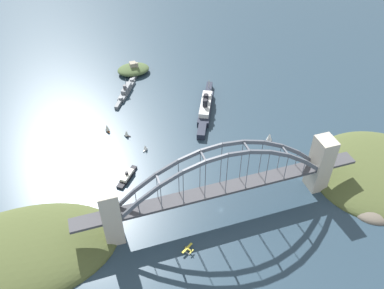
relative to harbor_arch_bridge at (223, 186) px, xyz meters
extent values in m
plane|color=#283D4C|center=(0.00, 0.00, -28.76)|extent=(1400.00, 1400.00, 0.00)
cube|color=beige|center=(-90.57, 0.00, -1.49)|extent=(14.51, 17.26, 54.55)
cube|color=beige|center=(90.57, 0.00, -1.49)|extent=(14.51, 17.26, 54.55)
cube|color=#47474C|center=(0.00, 0.00, -2.82)|extent=(166.63, 13.36, 2.40)
cube|color=#47474C|center=(-109.83, 0.00, -2.82)|extent=(24.00, 13.36, 2.40)
cube|color=#47474C|center=(109.83, 0.00, -2.82)|extent=(24.00, 13.36, 2.40)
cube|color=slate|center=(-78.25, -6.01, 4.83)|extent=(19.50, 1.80, 17.71)
cube|color=slate|center=(-60.86, -6.01, 18.44)|extent=(19.20, 1.80, 14.55)
cube|color=slate|center=(-43.47, -6.01, 28.65)|extent=(18.79, 1.80, 11.38)
cube|color=slate|center=(-26.08, -6.01, 35.45)|extent=(18.29, 1.80, 8.17)
cube|color=slate|center=(-8.69, -6.01, 38.85)|extent=(17.70, 1.80, 4.89)
cube|color=slate|center=(8.69, -6.01, 38.85)|extent=(17.70, 1.80, 4.89)
cube|color=slate|center=(26.08, -6.01, 35.45)|extent=(18.29, 1.80, 8.17)
cube|color=slate|center=(43.47, -6.01, 28.65)|extent=(18.79, 1.80, 11.38)
cube|color=slate|center=(60.86, -6.01, 18.44)|extent=(19.20, 1.80, 14.55)
cube|color=slate|center=(78.25, -6.01, 4.83)|extent=(19.50, 1.80, 17.71)
cube|color=slate|center=(-78.25, 6.01, 4.83)|extent=(19.50, 1.80, 17.71)
cube|color=slate|center=(-60.86, 6.01, 18.44)|extent=(19.20, 1.80, 14.55)
cube|color=slate|center=(-43.47, 6.01, 28.65)|extent=(18.79, 1.80, 11.38)
cube|color=slate|center=(-26.08, 6.01, 35.45)|extent=(18.29, 1.80, 8.17)
cube|color=slate|center=(-8.69, 6.01, 38.85)|extent=(17.70, 1.80, 4.89)
cube|color=slate|center=(8.69, 6.01, 38.85)|extent=(17.70, 1.80, 4.89)
cube|color=slate|center=(26.08, 6.01, 35.45)|extent=(18.29, 1.80, 8.17)
cube|color=slate|center=(43.47, 6.01, 28.65)|extent=(18.79, 1.80, 11.38)
cube|color=slate|center=(60.86, 6.01, 18.44)|extent=(19.20, 1.80, 14.55)
cube|color=slate|center=(78.25, 6.01, 4.83)|extent=(19.50, 1.80, 17.71)
cube|color=slate|center=(-86.94, 0.00, -2.82)|extent=(1.40, 12.02, 1.40)
cube|color=slate|center=(-52.17, 0.00, 24.39)|extent=(1.40, 12.02, 1.40)
cube|color=slate|center=(-17.39, 0.00, 38.00)|extent=(1.40, 12.02, 1.40)
cube|color=slate|center=(17.39, 0.00, 38.00)|extent=(1.40, 12.02, 1.40)
cube|color=slate|center=(52.17, 0.00, 24.39)|extent=(1.40, 12.02, 1.40)
cube|color=slate|center=(86.94, 0.00, -2.82)|extent=(1.40, 12.02, 1.40)
cylinder|color=slate|center=(-69.55, -6.01, 5.43)|extent=(0.56, 0.56, 14.11)
cylinder|color=slate|center=(-69.55, 6.01, 5.43)|extent=(0.56, 0.56, 14.11)
cylinder|color=slate|center=(-52.17, -6.01, 11.39)|extent=(0.56, 0.56, 26.02)
cylinder|color=slate|center=(-52.17, 6.01, 11.39)|extent=(0.56, 0.56, 26.02)
cylinder|color=slate|center=(-34.78, -6.01, 15.64)|extent=(0.56, 0.56, 34.52)
cylinder|color=slate|center=(-34.78, 6.01, 15.64)|extent=(0.56, 0.56, 34.52)
cylinder|color=slate|center=(-17.39, -6.01, 18.19)|extent=(0.56, 0.56, 39.62)
cylinder|color=slate|center=(-17.39, 6.01, 18.19)|extent=(0.56, 0.56, 39.62)
cylinder|color=slate|center=(0.00, -6.01, 19.04)|extent=(0.56, 0.56, 41.32)
cylinder|color=slate|center=(0.00, 6.01, 19.04)|extent=(0.56, 0.56, 41.32)
cylinder|color=slate|center=(17.39, -6.01, 18.19)|extent=(0.56, 0.56, 39.62)
cylinder|color=slate|center=(17.39, 6.01, 18.19)|extent=(0.56, 0.56, 39.62)
cylinder|color=slate|center=(34.78, -6.01, 15.64)|extent=(0.56, 0.56, 34.52)
cylinder|color=slate|center=(34.78, 6.01, 15.64)|extent=(0.56, 0.56, 34.52)
cylinder|color=slate|center=(52.17, -6.01, 11.39)|extent=(0.56, 0.56, 26.02)
cylinder|color=slate|center=(52.17, 6.01, 11.39)|extent=(0.56, 0.56, 26.02)
cylinder|color=slate|center=(69.55, -6.01, 5.43)|extent=(0.56, 0.56, 14.11)
cylinder|color=slate|center=(69.55, 6.01, 5.43)|extent=(0.56, 0.56, 14.11)
ellipsoid|color=#4C562D|center=(-166.51, 6.47, -28.76)|extent=(159.75, 95.45, 25.21)
ellipsoid|color=#4C562D|center=(157.53, -5.88, -28.76)|extent=(131.33, 123.17, 21.26)
ellipsoid|color=#756B5B|center=(127.98, -39.76, -28.76)|extent=(45.97, 36.95, 11.70)
cube|color=#1E2333|center=(35.32, 138.89, -25.44)|extent=(37.55, 61.17, 6.65)
cube|color=#1E2333|center=(52.85, 176.14, -25.44)|extent=(14.95, 21.54, 6.65)
cube|color=#1E2333|center=(17.78, 101.64, -25.44)|extent=(16.19, 22.12, 6.65)
cube|color=white|center=(35.32, 138.89, -19.42)|extent=(29.29, 46.41, 5.38)
cube|color=white|center=(40.74, 150.42, -15.13)|extent=(12.78, 13.19, 3.20)
cylinder|color=black|center=(36.30, 140.99, -12.48)|extent=(5.59, 5.59, 8.52)
cylinder|color=black|center=(31.87, 131.56, -12.48)|extent=(5.59, 5.59, 8.52)
cylinder|color=tan|center=(51.76, 173.82, -17.11)|extent=(0.50, 0.50, 10.00)
cube|color=slate|center=(-41.90, 204.47, -26.82)|extent=(28.30, 42.29, 3.90)
cube|color=slate|center=(-27.24, 230.28, -26.82)|extent=(10.17, 14.52, 3.90)
cube|color=slate|center=(-56.56, 178.66, -26.82)|extent=(10.74, 14.84, 3.90)
cube|color=slate|center=(-41.90, 204.47, -22.90)|extent=(16.04, 22.22, 3.93)
cylinder|color=slate|center=(-31.82, 222.21, -23.77)|extent=(5.08, 5.08, 2.20)
cylinder|color=slate|center=(-51.98, 186.73, -23.77)|extent=(5.08, 5.08, 2.20)
cylinder|color=slate|center=(-41.90, 204.47, -15.93)|extent=(0.60, 0.60, 10.00)
cylinder|color=#4C4C51|center=(-44.10, 200.60, -18.73)|extent=(3.99, 3.99, 4.40)
cube|color=black|center=(-68.83, 62.09, -27.62)|extent=(17.07, 18.71, 2.29)
cube|color=black|center=(-61.25, 71.50, -27.62)|extent=(7.78, 7.92, 2.29)
cube|color=black|center=(-76.40, 52.68, -27.62)|extent=(8.58, 8.57, 2.29)
cube|color=beige|center=(-68.83, 62.09, -25.13)|extent=(15.27, 16.85, 2.69)
cylinder|color=black|center=(-68.83, 62.09, -22.58)|extent=(2.93, 2.93, 2.40)
ellipsoid|color=#4C6038|center=(-24.92, 245.75, -23.77)|extent=(40.59, 31.22, 9.99)
cube|color=#9E937F|center=(-24.92, 245.75, -17.26)|extent=(8.00, 8.00, 7.03)
cylinder|color=gray|center=(-20.42, 242.25, -16.90)|extent=(3.60, 3.60, 7.74)
cylinder|color=#B7B7B2|center=(-40.72, -31.74, -28.31)|extent=(4.13, 5.74, 0.90)
cylinder|color=#B7B7B2|center=(-37.56, -29.71, -28.31)|extent=(4.13, 5.74, 0.90)
cylinder|color=black|center=(-40.72, -31.74, -27.29)|extent=(0.14, 0.14, 1.15)
cylinder|color=black|center=(-37.56, -29.71, -27.29)|extent=(0.14, 0.14, 1.15)
ellipsoid|color=gold|center=(-39.14, -30.73, -26.09)|extent=(5.20, 7.14, 1.24)
cylinder|color=black|center=(-41.01, -27.82, -26.09)|extent=(1.42, 1.31, 1.18)
cube|color=gold|center=(-39.66, -29.92, -25.56)|extent=(10.56, 7.62, 0.20)
cube|color=gold|center=(-37.31, -33.57, -25.97)|extent=(4.26, 3.28, 0.12)
cube|color=black|center=(-37.31, -33.57, -24.72)|extent=(0.70, 0.99, 1.50)
cube|color=silver|center=(-44.56, 94.53, -28.23)|extent=(4.28, 4.38, 1.06)
cube|color=silver|center=(-46.43, 92.54, -28.23)|extent=(1.60, 1.62, 1.06)
cube|color=silver|center=(-42.69, 96.53, -28.23)|extent=(1.73, 1.74, 1.06)
cylinder|color=tan|center=(-44.80, 94.28, -24.87)|extent=(0.16, 0.16, 5.67)
cone|color=white|center=(-43.98, 95.16, -25.15)|extent=(5.32, 5.32, 4.53)
cube|color=brown|center=(-75.14, 136.26, -28.28)|extent=(3.67, 5.33, 0.97)
cube|color=brown|center=(-74.17, 133.18, -28.28)|extent=(1.48, 1.86, 0.97)
cube|color=brown|center=(-76.12, 139.35, -28.28)|extent=(1.68, 1.92, 0.97)
cylinder|color=tan|center=(-75.02, 135.88, -23.76)|extent=(0.16, 0.16, 8.06)
cone|color=silver|center=(-75.45, 137.23, -24.16)|extent=(5.59, 5.59, 6.45)
cube|color=#B2231E|center=(73.42, 25.63, -28.32)|extent=(5.76, 4.86, 0.89)
cube|color=#B2231E|center=(70.42, 27.58, -28.32)|extent=(2.19, 2.04, 0.89)
cube|color=#B2231E|center=(76.42, 23.69, -28.32)|extent=(2.33, 2.26, 0.89)
cube|color=beige|center=(73.98, 25.27, -27.31)|extent=(3.26, 3.01, 1.13)
cube|color=brown|center=(78.86, 69.20, -28.41)|extent=(6.71, 5.04, 0.70)
cube|color=brown|center=(75.14, 67.37, -28.41)|extent=(2.37, 1.95, 0.70)
cube|color=brown|center=(82.58, 71.03, -28.41)|extent=(2.47, 2.15, 0.70)
cylinder|color=tan|center=(78.39, 68.97, -22.99)|extent=(0.16, 0.16, 10.15)
cone|color=white|center=(80.02, 69.77, -23.49)|extent=(7.62, 7.62, 8.12)
cube|color=black|center=(-57.10, 121.69, -28.34)|extent=(4.56, 3.83, 0.84)
cube|color=black|center=(-54.72, 120.15, -28.34)|extent=(1.64, 1.46, 0.84)
cube|color=black|center=(-59.49, 123.23, -28.34)|extent=(1.72, 1.59, 0.84)
cylinder|color=tan|center=(-56.80, 121.50, -24.14)|extent=(0.16, 0.16, 7.56)
cone|color=silver|center=(-57.85, 122.17, -24.52)|extent=(5.40, 5.40, 6.05)
camera|label=1|loc=(-91.03, -199.83, 233.98)|focal=36.92mm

